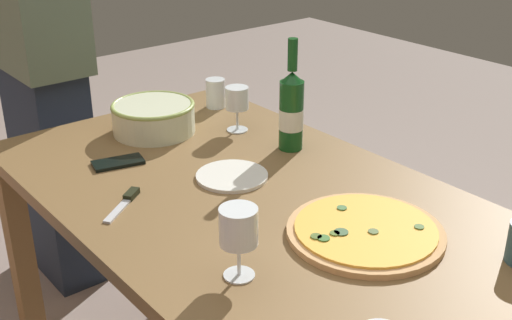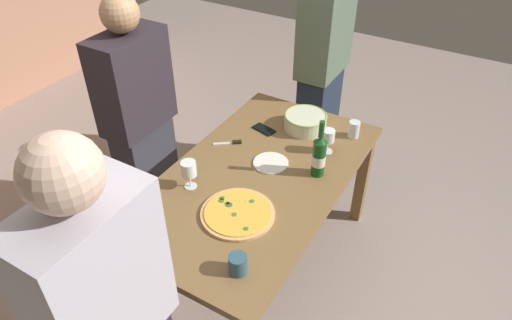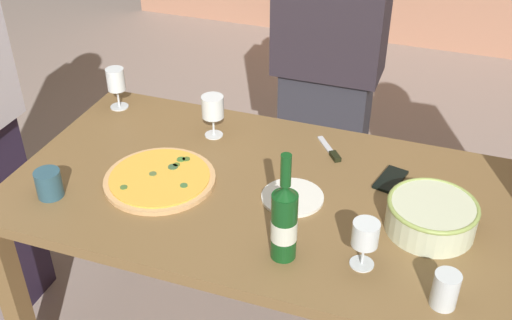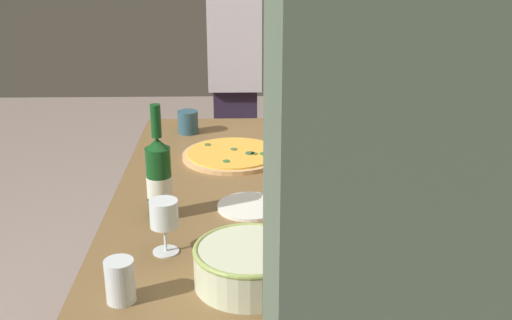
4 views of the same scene
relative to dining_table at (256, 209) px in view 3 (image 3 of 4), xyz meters
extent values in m
cube|color=brown|center=(0.00, 0.00, 0.07)|extent=(1.60, 0.90, 0.04)
cube|color=brown|center=(-0.74, -0.40, -0.30)|extent=(0.07, 0.07, 0.71)
cube|color=brown|center=(-0.74, 0.40, -0.30)|extent=(0.07, 0.07, 0.71)
cube|color=brown|center=(0.74, 0.40, -0.30)|extent=(0.07, 0.07, 0.71)
cylinder|color=tan|center=(-0.31, -0.08, 0.10)|extent=(0.37, 0.37, 0.02)
cylinder|color=#F6B43C|center=(-0.31, -0.08, 0.11)|extent=(0.33, 0.33, 0.01)
cylinder|color=#4A6E32|center=(-0.39, -0.17, 0.12)|extent=(0.02, 0.02, 0.00)
cylinder|color=#407039|center=(-0.21, -0.10, 0.12)|extent=(0.02, 0.02, 0.00)
cylinder|color=#546C3A|center=(-0.34, -0.07, 0.12)|extent=(0.02, 0.02, 0.00)
cylinder|color=#4F6E28|center=(-0.28, 0.00, 0.12)|extent=(0.02, 0.02, 0.00)
cylinder|color=#3C603A|center=(-0.29, -0.02, 0.12)|extent=(0.03, 0.03, 0.00)
cylinder|color=#3D7130|center=(-0.28, 0.03, 0.12)|extent=(0.03, 0.03, 0.00)
cylinder|color=#496527|center=(-0.27, 0.04, 0.12)|extent=(0.03, 0.03, 0.00)
cylinder|color=beige|center=(0.56, -0.03, 0.14)|extent=(0.26, 0.26, 0.09)
torus|color=#99B057|center=(0.56, -0.03, 0.18)|extent=(0.27, 0.27, 0.01)
cylinder|color=#12481A|center=(0.18, -0.28, 0.20)|extent=(0.07, 0.07, 0.21)
cone|color=#12481A|center=(0.18, -0.28, 0.32)|extent=(0.07, 0.07, 0.03)
cylinder|color=#12481A|center=(0.18, -0.28, 0.38)|extent=(0.03, 0.03, 0.09)
cylinder|color=silver|center=(0.18, -0.28, 0.19)|extent=(0.07, 0.07, 0.06)
cylinder|color=white|center=(-0.25, 0.25, 0.09)|extent=(0.07, 0.07, 0.00)
cylinder|color=white|center=(-0.25, 0.25, 0.13)|extent=(0.01, 0.01, 0.08)
cylinder|color=white|center=(-0.25, 0.25, 0.21)|extent=(0.08, 0.08, 0.08)
cylinder|color=white|center=(0.40, -0.24, 0.09)|extent=(0.07, 0.07, 0.00)
cylinder|color=white|center=(0.40, -0.24, 0.13)|extent=(0.01, 0.01, 0.07)
cylinder|color=white|center=(0.40, -0.24, 0.20)|extent=(0.07, 0.07, 0.07)
cylinder|color=maroon|center=(0.40, -0.24, 0.18)|extent=(0.06, 0.06, 0.03)
cylinder|color=white|center=(-0.69, 0.33, 0.09)|extent=(0.07, 0.07, 0.00)
cylinder|color=white|center=(-0.69, 0.33, 0.13)|extent=(0.01, 0.01, 0.07)
cylinder|color=white|center=(-0.69, 0.33, 0.22)|extent=(0.07, 0.07, 0.09)
cylinder|color=maroon|center=(-0.69, 0.33, 0.18)|extent=(0.06, 0.06, 0.02)
cylinder|color=#2E5565|center=(-0.60, -0.26, 0.14)|extent=(0.08, 0.08, 0.09)
cylinder|color=white|center=(0.62, -0.32, 0.14)|extent=(0.07, 0.07, 0.10)
cylinder|color=white|center=(0.13, -0.02, 0.10)|extent=(0.20, 0.20, 0.01)
cube|color=black|center=(0.41, 0.18, 0.10)|extent=(0.10, 0.16, 0.01)
cube|color=silver|center=(0.16, 0.32, 0.10)|extent=(0.09, 0.11, 0.01)
cube|color=black|center=(0.20, 0.25, 0.10)|extent=(0.05, 0.06, 0.02)
cube|color=#2D2D35|center=(0.03, 0.85, -0.26)|extent=(0.38, 0.20, 0.78)
cube|color=#2B242C|center=(0.03, 0.85, 0.42)|extent=(0.45, 0.24, 0.59)
camera|label=1|loc=(-1.17, 0.95, 0.88)|focal=45.85mm
camera|label=2|loc=(-1.67, -0.98, 1.69)|focal=32.28mm
camera|label=3|loc=(0.54, -1.54, 1.29)|focal=43.42mm
camera|label=4|loc=(1.88, -0.05, 0.90)|focal=44.76mm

